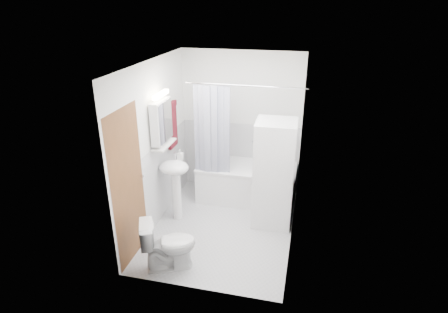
% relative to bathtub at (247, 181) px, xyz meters
% --- Properties ---
extents(floor, '(2.60, 2.60, 0.00)m').
position_rel_bathtub_xyz_m(floor, '(-0.19, -0.92, -0.33)').
color(floor, '#B8B8BD').
rests_on(floor, ground).
extents(room_walls, '(2.60, 2.60, 2.60)m').
position_rel_bathtub_xyz_m(room_walls, '(-0.19, -0.92, 1.15)').
color(room_walls, white).
rests_on(room_walls, ground).
extents(wainscot, '(1.98, 2.58, 2.58)m').
position_rel_bathtub_xyz_m(wainscot, '(-0.19, -0.63, 0.27)').
color(wainscot, white).
rests_on(wainscot, ground).
extents(door, '(0.05, 2.00, 2.00)m').
position_rel_bathtub_xyz_m(door, '(-1.14, -1.47, 0.67)').
color(door, brown).
rests_on(door, ground).
extents(bathtub, '(1.59, 0.75, 0.61)m').
position_rel_bathtub_xyz_m(bathtub, '(0.00, 0.00, 0.00)').
color(bathtub, white).
rests_on(bathtub, ground).
extents(tub_spout, '(0.04, 0.12, 0.04)m').
position_rel_bathtub_xyz_m(tub_spout, '(0.20, 0.33, 0.59)').
color(tub_spout, silver).
rests_on(tub_spout, room_walls).
extents(curtain_rod, '(1.77, 0.02, 0.02)m').
position_rel_bathtub_xyz_m(curtain_rod, '(-0.00, -0.32, 1.67)').
color(curtain_rod, silver).
rests_on(curtain_rod, room_walls).
extents(shower_curtain, '(0.55, 0.02, 1.45)m').
position_rel_bathtub_xyz_m(shower_curtain, '(-0.51, -0.32, 0.92)').
color(shower_curtain, '#121940').
rests_on(shower_curtain, curtain_rod).
extents(sink, '(0.44, 0.37, 1.04)m').
position_rel_bathtub_xyz_m(sink, '(-0.94, -0.82, 0.37)').
color(sink, white).
rests_on(sink, ground).
extents(medicine_cabinet, '(0.13, 0.50, 0.71)m').
position_rel_bathtub_xyz_m(medicine_cabinet, '(-1.09, -0.82, 1.23)').
color(medicine_cabinet, white).
rests_on(medicine_cabinet, room_walls).
extents(shelf, '(0.18, 0.54, 0.02)m').
position_rel_bathtub_xyz_m(shelf, '(-1.08, -0.82, 0.87)').
color(shelf, silver).
rests_on(shelf, room_walls).
extents(shower_caddy, '(0.22, 0.06, 0.02)m').
position_rel_bathtub_xyz_m(shower_caddy, '(0.25, 0.32, 0.82)').
color(shower_caddy, silver).
rests_on(shower_caddy, room_walls).
extents(towel, '(0.07, 0.30, 0.73)m').
position_rel_bathtub_xyz_m(towel, '(-1.12, -0.35, 1.02)').
color(towel, '#5A151F').
rests_on(towel, room_walls).
extents(washer_dryer, '(0.59, 0.58, 1.59)m').
position_rel_bathtub_xyz_m(washer_dryer, '(0.49, -0.58, 0.46)').
color(washer_dryer, white).
rests_on(washer_dryer, ground).
extents(toilet, '(0.77, 0.62, 0.66)m').
position_rel_bathtub_xyz_m(toilet, '(-0.64, -1.92, -0.00)').
color(toilet, white).
rests_on(toilet, ground).
extents(soap_pump, '(0.08, 0.17, 0.08)m').
position_rel_bathtub_xyz_m(soap_pump, '(-0.90, -0.67, 0.62)').
color(soap_pump, gray).
rests_on(soap_pump, sink).
extents(shelf_bottle, '(0.07, 0.18, 0.07)m').
position_rel_bathtub_xyz_m(shelf_bottle, '(-1.08, -0.97, 0.91)').
color(shelf_bottle, gray).
rests_on(shelf_bottle, shelf).
extents(shelf_cup, '(0.10, 0.09, 0.10)m').
position_rel_bathtub_xyz_m(shelf_cup, '(-1.08, -0.70, 0.93)').
color(shelf_cup, gray).
rests_on(shelf_cup, shelf).
extents(shampoo_a, '(0.13, 0.17, 0.13)m').
position_rel_bathtub_xyz_m(shampoo_a, '(0.16, 0.32, 0.89)').
color(shampoo_a, gray).
rests_on(shampoo_a, shower_caddy).
extents(shampoo_b, '(0.08, 0.21, 0.08)m').
position_rel_bathtub_xyz_m(shampoo_b, '(0.28, 0.32, 0.87)').
color(shampoo_b, '#27579D').
rests_on(shampoo_b, shower_caddy).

